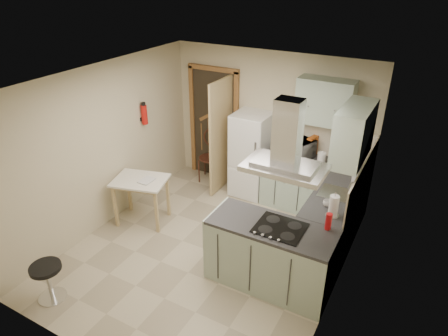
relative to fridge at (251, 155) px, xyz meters
The scene contains 28 objects.
floor 1.96m from the fridge, 83.66° to the right, with size 4.20×4.20×0.00m, color #B3A78B.
ceiling 2.52m from the fridge, 83.66° to the right, with size 4.20×4.20×0.00m, color silver.
back_wall 0.62m from the fridge, 56.31° to the left, with size 3.60×3.60×0.00m, color #C0B595.
left_wall 2.46m from the fridge, 131.63° to the right, with size 4.20×4.20×0.00m, color #C0B595.
right_wall 2.74m from the fridge, 41.99° to the right, with size 4.20×4.20×0.00m, color #C0B595.
doorway 0.99m from the fridge, 163.30° to the left, with size 1.10×0.12×2.10m, color brown.
fridge is the anchor object (origin of this frame).
counter_back 0.91m from the fridge, ahead, with size 1.08×0.60×0.90m, color #9EB2A0.
counter_right 1.85m from the fridge, 21.66° to the right, with size 0.60×1.95×0.90m, color #9EB2A0.
splashback 1.26m from the fridge, 13.94° to the left, with size 1.68×0.02×0.50m, color beige.
wall_cabinet_back 1.60m from the fridge, ahead, with size 0.85×0.35×0.70m, color #9EB2A0.
wall_cabinet_right 2.33m from the fridge, 27.50° to the right, with size 0.35×0.90×0.70m, color #9EB2A0.
peninsula 2.35m from the fridge, 58.26° to the right, with size 1.55×0.65×0.90m, color #9EB2A0.
hob 2.39m from the fridge, 56.21° to the right, with size 0.58×0.50×0.01m, color black.
extractor_hood 2.57m from the fridge, 56.21° to the right, with size 0.90×0.55×0.10m, color silver.
sink 1.91m from the fridge, 26.57° to the right, with size 0.45×0.40×0.01m, color silver.
fire_extinguisher 1.93m from the fridge, 149.70° to the right, with size 0.10×0.10×0.32m, color #B2140F.
drop_leaf_table 2.02m from the fridge, 124.00° to the right, with size 0.80×0.60×0.75m, color tan.
bentwood_chair 0.92m from the fridge, behind, with size 0.41×0.41×0.92m, color #4A2718.
stool 3.71m from the fridge, 106.43° to the right, with size 0.37×0.37×0.50m, color black.
microwave 0.85m from the fridge, ahead, with size 0.54×0.36×0.30m, color black.
kettle 1.26m from the fridge, ahead, with size 0.13×0.13×0.19m, color white.
cereal_box 1.07m from the fridge, ahead, with size 0.09×0.22×0.33m, color #C05316.
soap_bottle 1.90m from the fridge, 11.39° to the right, with size 0.09×0.10×0.21m, color #A19FAB.
paper_towel 2.31m from the fridge, 38.19° to the right, with size 0.12×0.12×0.30m, color silver.
cup 2.08m from the fridge, 36.14° to the right, with size 0.10×0.10×0.08m, color silver.
red_bottle 2.52m from the fridge, 43.23° to the right, with size 0.07×0.07×0.21m, color red.
book 1.96m from the fridge, 123.42° to the right, with size 0.18×0.25×0.11m, color brown.
Camera 1 is at (2.43, -3.93, 3.73)m, focal length 32.00 mm.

